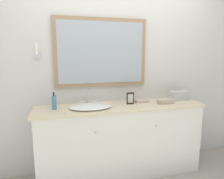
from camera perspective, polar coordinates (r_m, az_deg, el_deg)
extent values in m
cube|color=silver|center=(2.63, 0.77, 5.13)|extent=(8.00, 0.06, 2.55)
cube|color=#997A56|center=(2.53, -3.04, 10.46)|extent=(1.16, 0.04, 0.84)
cube|color=#9EA8B2|center=(2.51, -2.94, 10.46)|extent=(1.07, 0.01, 0.75)
cylinder|color=silver|center=(2.49, -20.48, 9.18)|extent=(0.09, 0.01, 0.09)
cylinder|color=silver|center=(2.44, -20.59, 9.16)|extent=(0.02, 0.10, 0.02)
cylinder|color=white|center=(2.39, -20.81, 10.82)|extent=(0.02, 0.02, 0.14)
cube|color=silver|center=(2.59, 2.47, -14.43)|extent=(1.99, 0.47, 0.86)
cube|color=beige|center=(2.43, 2.55, -4.87)|extent=(2.05, 0.50, 0.03)
sphere|color=silver|center=(2.19, -4.68, -12.29)|extent=(0.02, 0.02, 0.02)
sphere|color=silver|center=(2.41, 12.60, -10.35)|extent=(0.02, 0.02, 0.02)
ellipsoid|color=white|center=(2.32, -6.08, -4.84)|extent=(0.49, 0.33, 0.03)
cylinder|color=silver|center=(2.50, -6.75, -3.82)|extent=(0.06, 0.06, 0.03)
cylinder|color=silver|center=(2.48, -6.79, -1.98)|extent=(0.02, 0.02, 0.13)
cylinder|color=silver|center=(2.43, -6.71, -0.60)|extent=(0.02, 0.07, 0.02)
cylinder|color=white|center=(2.49, -8.47, -3.57)|extent=(0.06, 0.02, 0.02)
cylinder|color=white|center=(2.51, -5.06, -3.39)|extent=(0.06, 0.02, 0.02)
cylinder|color=teal|center=(2.32, -16.21, -3.63)|extent=(0.05, 0.05, 0.16)
cylinder|color=black|center=(2.30, -16.33, -1.33)|extent=(0.02, 0.02, 0.04)
cube|color=black|center=(2.29, -16.36, -0.96)|extent=(0.02, 0.03, 0.01)
cube|color=#BCBCC1|center=(2.84, 18.75, -1.66)|extent=(0.24, 0.11, 0.12)
cube|color=black|center=(2.79, 19.33, -1.86)|extent=(0.18, 0.01, 0.08)
cube|color=black|center=(2.47, 5.25, -2.53)|extent=(0.09, 0.01, 0.15)
cube|color=beige|center=(2.47, 5.30, -2.56)|extent=(0.07, 0.00, 0.11)
cube|color=#B7A899|center=(2.61, 8.36, -3.24)|extent=(0.17, 0.11, 0.03)
cube|color=#B7A899|center=(2.59, 15.00, -3.32)|extent=(0.19, 0.10, 0.05)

